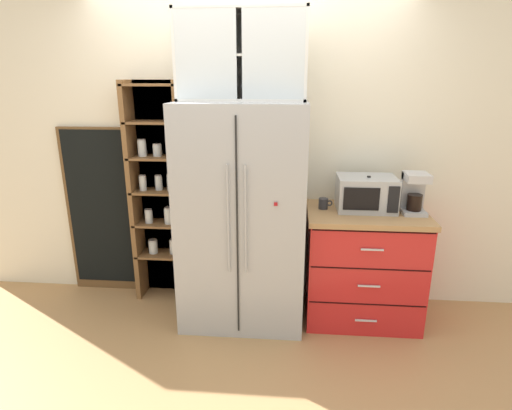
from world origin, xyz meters
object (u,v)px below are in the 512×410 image
Objects in this scene: refrigerator at (243,215)px; bottle_cobalt at (367,195)px; mug_charcoal at (324,203)px; microwave at (366,193)px; chalkboard_menu at (100,211)px; coffee_maker at (414,193)px.

bottle_cobalt is at bearing 4.98° from refrigerator.
mug_charcoal is at bearing 8.54° from refrigerator.
microwave is at bearing 113.50° from bottle_cobalt.
refrigerator is 0.96m from microwave.
refrigerator reaches higher than bottle_cobalt.
chalkboard_menu is at bearing 173.00° from mug_charcoal.
refrigerator is at bearing -171.46° from mug_charcoal.
refrigerator is at bearing -14.12° from chalkboard_menu.
microwave is 1.42× the size of coffee_maker.
microwave is (0.94, 0.10, 0.17)m from refrigerator.
coffee_maker is 2.63m from chalkboard_menu.
microwave is at bearing 1.36° from mug_charcoal.
microwave is 0.30× the size of chalkboard_menu.
coffee_maker is at bearing -5.97° from chalkboard_menu.
coffee_maker reaches higher than microwave.
coffee_maker is at bearing -6.95° from microwave.
chalkboard_menu reaches higher than mug_charcoal.
coffee_maker is 0.34m from bottle_cobalt.
mug_charcoal is at bearing -7.00° from chalkboard_menu.
microwave is 1.63× the size of bottle_cobalt.
coffee_maker is 0.67m from mug_charcoal.
microwave is 0.33m from mug_charcoal.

